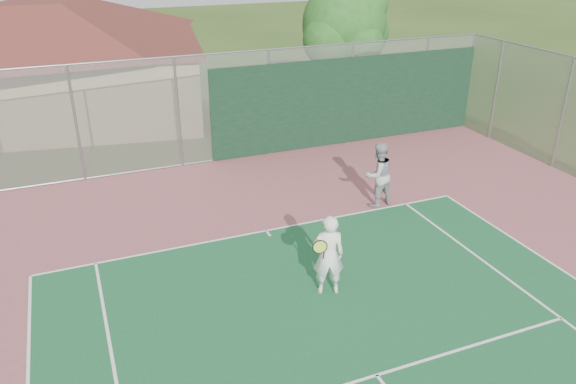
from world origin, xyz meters
The scene contains 6 objects.
back_fence centered at (2.11, 16.98, 1.67)m, with size 20.08×0.11×3.53m.
side_fence_right centered at (10.00, 12.50, 1.75)m, with size 0.08×9.00×3.50m.
clubhouse centered at (-4.68, 24.05, 2.73)m, with size 13.61×10.17×5.38m.
tree centered at (6.35, 20.12, 3.54)m, with size 3.86×3.66×5.39m.
player_white_front centered at (0.28, 8.93, 0.89)m, with size 0.87×0.66×1.77m.
player_grey_back centered at (3.32, 12.16, 0.90)m, with size 0.96×0.79×1.79m.
Camera 1 is at (-4.14, 0.18, 6.83)m, focal length 35.00 mm.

